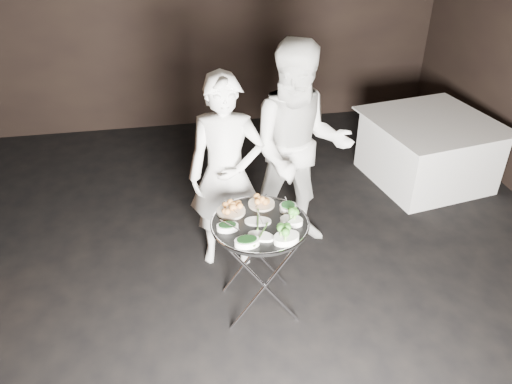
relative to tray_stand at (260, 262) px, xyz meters
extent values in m
cube|color=black|center=(-0.04, 0.01, -0.46)|extent=(6.00, 7.00, 0.05)
cube|color=black|center=(-0.04, 3.53, 1.07)|extent=(6.00, 0.05, 3.00)
cylinder|color=silver|center=(0.00, -0.20, -0.05)|extent=(0.53, 0.02, 0.77)
cylinder|color=silver|center=(0.00, -0.20, -0.05)|extent=(0.53, 0.02, 0.77)
cylinder|color=silver|center=(0.00, 0.20, -0.05)|extent=(0.53, 0.02, 0.77)
cylinder|color=silver|center=(0.00, 0.20, -0.05)|extent=(0.53, 0.02, 0.77)
cylinder|color=silver|center=(-0.22, 0.00, 0.31)|extent=(0.02, 0.45, 0.02)
cylinder|color=silver|center=(0.22, 0.00, 0.31)|extent=(0.02, 0.45, 0.02)
cylinder|color=black|center=(0.00, 0.00, 0.34)|extent=(0.68, 0.68, 0.03)
torus|color=silver|center=(0.00, 0.00, 0.35)|extent=(0.70, 0.70, 0.02)
cylinder|color=beige|center=(-0.18, 0.16, 0.36)|extent=(0.21, 0.21, 0.02)
cylinder|color=beige|center=(0.05, 0.22, 0.36)|extent=(0.20, 0.20, 0.02)
cylinder|color=white|center=(0.23, 0.12, 0.38)|extent=(0.12, 0.12, 0.05)
cylinder|color=silver|center=(-0.18, 0.16, 0.40)|extent=(0.07, 0.17, 0.01)
cylinder|color=silver|center=(0.05, 0.21, 0.40)|extent=(0.11, 0.15, 0.01)
cylinder|color=silver|center=(0.23, 0.13, 0.40)|extent=(0.01, 0.18, 0.01)
cylinder|color=silver|center=(-0.22, -0.05, 0.40)|extent=(0.12, 0.15, 0.01)
cylinder|color=silver|center=(0.22, -0.05, 0.40)|extent=(0.15, 0.12, 0.01)
cylinder|color=silver|center=(0.00, 0.01, 0.40)|extent=(0.02, 0.18, 0.01)
imported|color=silver|center=(-0.15, 0.62, 0.40)|extent=(0.67, 0.50, 1.66)
imported|color=silver|center=(0.48, 0.79, 0.48)|extent=(0.97, 0.80, 1.83)
cube|color=white|center=(2.13, 1.58, -0.09)|extent=(1.09, 1.09, 0.68)
cube|color=white|center=(2.13, 1.58, 0.26)|extent=(1.23, 1.23, 0.02)
camera|label=1|loc=(-0.53, -2.78, 2.40)|focal=35.00mm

